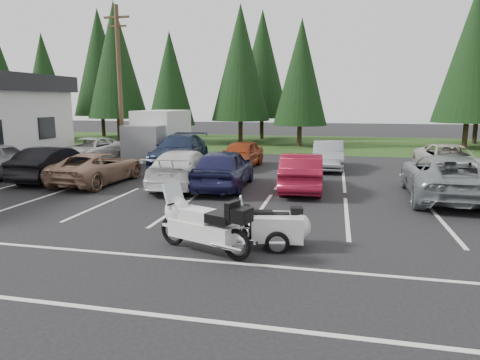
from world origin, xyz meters
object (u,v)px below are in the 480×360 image
object	(u,v)px
box_truck	(156,135)
car_near_2	(98,168)
car_far_0	(89,150)
adventure_motorcycle	(268,221)
car_near_1	(54,163)
car_near_4	(224,168)
car_near_3	(184,168)
car_far_2	(241,154)
car_far_3	(328,155)
cargo_trailer	(278,231)
car_far_4	(449,160)
touring_motorcycle	(203,219)
car_near_5	(302,172)
car_far_1	(180,150)
utility_pole	(120,80)
car_near_6	(446,177)

from	to	relation	value
box_truck	car_near_2	size ratio (longest dim) A/B	1.16
car_far_0	adventure_motorcycle	size ratio (longest dim) A/B	2.51
car_near_1	car_near_4	bearing A→B (deg)	177.19
car_near_3	car_far_2	xyz separation A→B (m)	(1.15, 5.50, -0.04)
box_truck	car_far_3	size ratio (longest dim) A/B	1.29
cargo_trailer	car_far_4	bearing A→B (deg)	55.52
car_far_0	cargo_trailer	distance (m)	17.24
car_far_4	touring_motorcycle	bearing A→B (deg)	-126.23
car_near_5	car_far_3	distance (m)	5.84
car_far_1	car_far_2	world-z (taller)	car_far_1
utility_pole	car_near_3	xyz separation A→B (m)	(6.76, -7.61, -3.95)
car_near_2	adventure_motorcycle	world-z (taller)	car_near_2
car_far_1	touring_motorcycle	world-z (taller)	car_far_1
box_truck	cargo_trailer	distance (m)	17.54
car_far_0	adventure_motorcycle	bearing A→B (deg)	-43.49
car_near_5	car_far_1	bearing A→B (deg)	-40.54
utility_pole	car_near_5	bearing A→B (deg)	-32.46
car_far_1	adventure_motorcycle	xyz separation A→B (m)	(6.84, -12.26, -0.21)
car_near_3	car_far_1	world-z (taller)	car_far_1
touring_motorcycle	adventure_motorcycle	xyz separation A→B (m)	(1.38, 0.83, -0.18)
box_truck	car_near_6	xyz separation A→B (m)	(14.69, -8.22, -0.65)
adventure_motorcycle	car_near_1	bearing A→B (deg)	136.72
car_near_1	car_near_4	xyz separation A→B (m)	(7.78, -0.09, 0.06)
utility_pole	car_near_6	world-z (taller)	utility_pole
car_near_2	touring_motorcycle	bearing A→B (deg)	136.88
car_far_1	car_far_3	xyz separation A→B (m)	(8.01, 0.33, -0.12)
car_far_3	adventure_motorcycle	size ratio (longest dim) A/B	2.13
car_far_2	car_far_3	world-z (taller)	car_far_2
utility_pole	car_near_4	world-z (taller)	utility_pole
car_near_5	touring_motorcycle	world-z (taller)	touring_motorcycle
cargo_trailer	adventure_motorcycle	xyz separation A→B (m)	(-0.25, 0.06, 0.22)
box_truck	car_far_4	world-z (taller)	box_truck
box_truck	touring_motorcycle	distance (m)	17.38
car_near_3	car_near_5	bearing A→B (deg)	179.18
car_far_0	car_far_4	xyz separation A→B (m)	(19.04, 0.27, -0.00)
utility_pole	car_near_6	size ratio (longest dim) A/B	1.55
car_near_2	car_near_4	bearing A→B (deg)	-176.09
car_near_1	car_far_0	xyz separation A→B (m)	(-1.58, 5.28, -0.04)
car_near_2	car_far_4	xyz separation A→B (m)	(15.22, 5.73, 0.04)
car_near_2	car_near_5	bearing A→B (deg)	-174.39
car_near_5	car_far_1	world-z (taller)	car_far_1
car_near_3	car_far_3	world-z (taller)	car_near_3
car_far_0	car_near_1	bearing A→B (deg)	-72.51
car_far_2	car_far_3	size ratio (longest dim) A/B	0.97
car_near_3	car_far_1	xyz separation A→B (m)	(-2.34, 5.72, 0.08)
car_far_3	car_near_1	bearing A→B (deg)	-153.96
utility_pole	car_far_2	world-z (taller)	utility_pole
car_near_5	cargo_trailer	world-z (taller)	car_near_5
utility_pole	car_near_2	size ratio (longest dim) A/B	1.87
car_near_6	car_far_4	xyz separation A→B (m)	(1.43, 5.73, -0.10)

